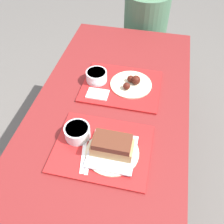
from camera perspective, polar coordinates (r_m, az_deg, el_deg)
name	(u,v)px	position (r m, az deg, el deg)	size (l,w,h in m)	color
ground_plane	(108,190)	(1.84, -1.01, -17.36)	(12.00, 12.00, 0.00)	#605B56
picnic_table	(106,133)	(1.28, -1.39, -4.78)	(0.79, 1.76, 0.75)	maroon
picnic_bench_far	(135,57)	(2.27, 5.31, 12.44)	(0.75, 0.28, 0.44)	maroon
tray_near	(102,148)	(1.10, -2.22, -8.29)	(0.42, 0.33, 0.01)	red
tray_far	(121,86)	(1.37, 2.13, 5.92)	(0.42, 0.33, 0.01)	red
bowl_coleslaw_near	(77,132)	(1.11, -7.94, -4.48)	(0.11, 0.11, 0.06)	silver
brisket_sandwich_plate	(112,148)	(1.05, 0.05, -8.23)	(0.23, 0.23, 0.10)	beige
plastic_fork_near	(83,156)	(1.07, -6.53, -9.89)	(0.05, 0.17, 0.00)	white
plastic_knife_near	(89,157)	(1.07, -5.39, -10.12)	(0.04, 0.17, 0.00)	white
condiment_packet	(105,134)	(1.13, -1.54, -4.94)	(0.04, 0.03, 0.01)	#A59E93
bowl_coleslaw_far	(97,76)	(1.38, -3.55, 8.27)	(0.11, 0.11, 0.06)	silver
wings_plate_far	(131,83)	(1.36, 4.47, 6.58)	(0.23, 0.23, 0.06)	beige
napkin_far	(98,94)	(1.31, -3.31, 4.12)	(0.11, 0.08, 0.01)	white
person_seated_across	(146,19)	(2.08, 7.78, 20.24)	(0.34, 0.34, 0.68)	#477051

